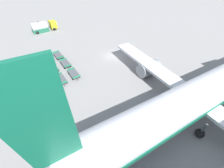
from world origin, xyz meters
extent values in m
plane|color=gray|center=(0.00, 0.00, 0.00)|extent=(500.00, 500.00, 0.00)
cylinder|color=white|center=(19.10, 5.35, 3.65)|extent=(7.31, 40.17, 4.35)
cube|color=#146B4C|center=(20.53, -13.76, 9.93)|extent=(0.52, 3.27, 8.21)
cube|color=white|center=(20.55, -14.01, 4.30)|extent=(10.44, 1.90, 0.24)
cube|color=white|center=(19.22, 3.76, 2.67)|extent=(37.21, 5.59, 0.44)
cylinder|color=gray|center=(9.26, 3.42, 1.38)|extent=(2.97, 4.28, 2.67)
cube|color=#146B4C|center=(19.10, 5.35, 2.89)|extent=(7.10, 36.19, 0.78)
cylinder|color=#56565B|center=(22.46, 1.60, 1.56)|extent=(0.24, 0.24, 2.00)
sphere|color=black|center=(22.46, 1.60, 0.56)|extent=(1.12, 1.12, 1.12)
cylinder|color=#56565B|center=(16.34, 1.14, 1.56)|extent=(0.24, 0.24, 2.00)
sphere|color=black|center=(16.34, 1.14, 0.56)|extent=(1.12, 1.12, 1.12)
cube|color=yellow|center=(-24.02, -9.84, 1.49)|extent=(2.84, 2.28, 2.16)
cube|color=#236B4C|center=(-23.20, -13.88, 0.57)|extent=(3.40, 5.02, 1.14)
cylinder|color=silver|center=(-23.20, -13.88, 1.73)|extent=(3.27, 4.78, 2.44)
sphere|color=#333338|center=(-23.20, -13.88, 2.95)|extent=(0.44, 0.44, 0.44)
sphere|color=black|center=(-22.79, -9.85, 0.45)|extent=(0.90, 0.90, 0.90)
sphere|color=black|center=(-25.15, -10.33, 0.45)|extent=(0.90, 0.90, 0.90)
sphere|color=black|center=(-21.75, -14.97, 0.45)|extent=(0.90, 0.90, 0.90)
sphere|color=black|center=(-24.11, -15.45, 0.45)|extent=(0.90, 0.90, 0.90)
cube|color=#515459|center=(-3.28, -18.92, 0.55)|extent=(3.30, 1.94, 0.10)
cube|color=#237F56|center=(-1.78, -18.69, 0.76)|extent=(0.30, 1.49, 0.32)
cube|color=#237F56|center=(-4.78, -19.14, 0.76)|extent=(0.30, 1.49, 0.32)
cube|color=#333338|center=(-1.39, -18.64, 0.43)|extent=(0.70, 0.16, 0.06)
sphere|color=black|center=(-2.11, -19.39, 0.18)|extent=(0.36, 0.36, 0.36)
sphere|color=black|center=(-2.30, -18.13, 0.18)|extent=(0.36, 0.36, 0.36)
sphere|color=black|center=(-4.27, -19.70, 0.18)|extent=(0.36, 0.36, 0.36)
sphere|color=black|center=(-4.45, -18.45, 0.18)|extent=(0.36, 0.36, 0.36)
cube|color=#515459|center=(0.78, -18.26, 0.55)|extent=(3.34, 2.05, 0.10)
cube|color=#237F56|center=(2.27, -17.98, 0.76)|extent=(0.36, 1.48, 0.32)
cube|color=#237F56|center=(-0.72, -18.55, 0.76)|extent=(0.36, 1.48, 0.32)
cube|color=#333338|center=(2.65, -17.91, 0.43)|extent=(0.70, 0.19, 0.06)
sphere|color=black|center=(1.97, -18.68, 0.18)|extent=(0.36, 0.36, 0.36)
sphere|color=black|center=(1.73, -17.43, 0.18)|extent=(0.36, 0.36, 0.36)
sphere|color=black|center=(-0.18, -19.09, 0.18)|extent=(0.36, 0.36, 0.36)
sphere|color=black|center=(-0.41, -17.84, 0.18)|extent=(0.36, 0.36, 0.36)
cube|color=#515459|center=(4.95, -17.43, 0.55)|extent=(3.38, 2.17, 0.10)
cube|color=#237F56|center=(6.43, -17.08, 0.76)|extent=(0.42, 1.47, 0.32)
cube|color=#237F56|center=(3.48, -17.78, 0.76)|extent=(0.42, 1.47, 0.32)
cube|color=#333338|center=(6.81, -16.99, 0.43)|extent=(0.70, 0.22, 0.06)
sphere|color=black|center=(6.16, -17.80, 0.18)|extent=(0.36, 0.36, 0.36)
sphere|color=black|center=(5.87, -16.56, 0.18)|extent=(0.36, 0.36, 0.36)
sphere|color=black|center=(4.04, -18.30, 0.18)|extent=(0.36, 0.36, 0.36)
sphere|color=black|center=(3.75, -17.06, 0.18)|extent=(0.36, 0.36, 0.36)
cube|color=#515459|center=(-3.85, -16.38, 0.55)|extent=(3.36, 2.12, 0.10)
cube|color=#237F56|center=(-2.37, -16.06, 0.76)|extent=(0.40, 1.48, 0.32)
cube|color=#237F56|center=(-5.34, -16.70, 0.76)|extent=(0.40, 1.48, 0.32)
cube|color=#333338|center=(-1.99, -15.98, 0.43)|extent=(0.70, 0.21, 0.06)
sphere|color=black|center=(-2.65, -16.77, 0.18)|extent=(0.36, 0.36, 0.36)
sphere|color=black|center=(-2.92, -15.53, 0.18)|extent=(0.36, 0.36, 0.36)
sphere|color=black|center=(-4.79, -17.23, 0.18)|extent=(0.36, 0.36, 0.36)
sphere|color=black|center=(-5.06, -15.99, 0.18)|extent=(0.36, 0.36, 0.36)
cube|color=#515459|center=(0.24, -15.63, 0.55)|extent=(3.39, 2.22, 0.10)
cube|color=#237F56|center=(1.71, -15.26, 0.76)|extent=(0.45, 1.47, 0.32)
cube|color=#237F56|center=(-1.23, -16.00, 0.76)|extent=(0.45, 1.47, 0.32)
cube|color=#333338|center=(2.09, -15.16, 0.43)|extent=(0.69, 0.23, 0.06)
sphere|color=black|center=(1.46, -15.98, 0.18)|extent=(0.36, 0.36, 0.36)
sphere|color=black|center=(1.14, -14.74, 0.18)|extent=(0.36, 0.36, 0.36)
sphere|color=black|center=(-0.66, -16.51, 0.18)|extent=(0.36, 0.36, 0.36)
sphere|color=black|center=(-0.97, -15.28, 0.18)|extent=(0.36, 0.36, 0.36)
cube|color=#515459|center=(4.64, -14.91, 0.55)|extent=(3.37, 2.15, 0.10)
cube|color=#237F56|center=(6.13, -14.57, 0.76)|extent=(0.41, 1.48, 0.32)
cube|color=#237F56|center=(3.16, -15.25, 0.76)|extent=(0.41, 1.48, 0.32)
cube|color=#333338|center=(6.51, -14.48, 0.43)|extent=(0.70, 0.21, 0.06)
sphere|color=black|center=(5.85, -15.29, 0.18)|extent=(0.36, 0.36, 0.36)
sphere|color=black|center=(5.57, -14.05, 0.18)|extent=(0.36, 0.36, 0.36)
sphere|color=black|center=(3.72, -15.77, 0.18)|extent=(0.36, 0.36, 0.36)
sphere|color=black|center=(3.44, -14.53, 0.18)|extent=(0.36, 0.36, 0.36)
cube|color=#515459|center=(-4.29, -13.79, 0.55)|extent=(3.38, 2.18, 0.10)
cube|color=#237F56|center=(-2.81, -13.44, 0.76)|extent=(0.42, 1.47, 0.32)
cube|color=#237F56|center=(-5.77, -14.14, 0.76)|extent=(0.42, 1.47, 0.32)
cube|color=#333338|center=(-2.43, -13.35, 0.43)|extent=(0.69, 0.22, 0.06)
sphere|color=black|center=(-3.08, -14.15, 0.18)|extent=(0.36, 0.36, 0.36)
sphere|color=black|center=(-3.37, -12.92, 0.18)|extent=(0.36, 0.36, 0.36)
sphere|color=black|center=(-5.20, -14.66, 0.18)|extent=(0.36, 0.36, 0.36)
sphere|color=black|center=(-5.50, -13.42, 0.18)|extent=(0.36, 0.36, 0.36)
cube|color=#515459|center=(-0.20, -13.19, 0.55)|extent=(3.38, 2.18, 0.10)
cube|color=#237F56|center=(1.28, -12.84, 0.76)|extent=(0.42, 1.47, 0.32)
cube|color=#237F56|center=(-1.68, -13.54, 0.76)|extent=(0.42, 1.47, 0.32)
cube|color=#333338|center=(1.66, -12.75, 0.43)|extent=(0.69, 0.22, 0.06)
sphere|color=black|center=(1.01, -13.56, 0.18)|extent=(0.36, 0.36, 0.36)
sphere|color=black|center=(0.71, -12.32, 0.18)|extent=(0.36, 0.36, 0.36)
sphere|color=black|center=(-1.12, -14.06, 0.18)|extent=(0.36, 0.36, 0.36)
sphere|color=black|center=(-1.41, -12.82, 0.18)|extent=(0.36, 0.36, 0.36)
cube|color=#515459|center=(4.18, -12.32, 0.55)|extent=(3.33, 2.01, 0.10)
cube|color=#237F56|center=(5.67, -12.06, 0.76)|extent=(0.33, 1.49, 0.32)
cube|color=#237F56|center=(2.68, -12.58, 0.76)|extent=(0.33, 1.49, 0.32)
cube|color=#333338|center=(6.06, -12.00, 0.43)|extent=(0.70, 0.18, 0.06)
sphere|color=black|center=(5.36, -12.76, 0.18)|extent=(0.36, 0.36, 0.36)
sphere|color=black|center=(5.14, -11.51, 0.18)|extent=(0.36, 0.36, 0.36)
sphere|color=black|center=(3.21, -13.14, 0.18)|extent=(0.36, 0.36, 0.36)
sphere|color=black|center=(2.99, -11.88, 0.18)|extent=(0.36, 0.36, 0.36)
cube|color=#515459|center=(-4.86, -11.35, 0.55)|extent=(3.33, 2.01, 0.10)
cube|color=#237F56|center=(-3.37, -11.08, 0.76)|extent=(0.34, 1.49, 0.32)
cube|color=#237F56|center=(-6.36, -11.61, 0.76)|extent=(0.34, 1.49, 0.32)
cube|color=#333338|center=(-2.98, -11.02, 0.43)|extent=(0.70, 0.18, 0.06)
sphere|color=black|center=(-3.68, -11.78, 0.18)|extent=(0.36, 0.36, 0.36)
sphere|color=black|center=(-3.90, -10.53, 0.18)|extent=(0.36, 0.36, 0.36)
sphere|color=black|center=(-5.83, -12.16, 0.18)|extent=(0.36, 0.36, 0.36)
sphere|color=black|center=(-6.05, -10.91, 0.18)|extent=(0.36, 0.36, 0.36)
cube|color=#515459|center=(-0.78, -10.52, 0.55)|extent=(3.32, 1.98, 0.10)
cube|color=#237F56|center=(0.72, -10.27, 0.76)|extent=(0.32, 1.49, 0.32)
cube|color=#237F56|center=(-2.28, -10.77, 0.76)|extent=(0.32, 1.49, 0.32)
cube|color=#333338|center=(1.11, -10.21, 0.43)|extent=(0.70, 0.17, 0.06)
sphere|color=black|center=(0.40, -10.97, 0.18)|extent=(0.36, 0.36, 0.36)
sphere|color=black|center=(0.20, -9.72, 0.18)|extent=(0.36, 0.36, 0.36)
sphere|color=black|center=(-1.75, -11.32, 0.18)|extent=(0.36, 0.36, 0.36)
sphere|color=black|center=(-1.96, -10.07, 0.18)|extent=(0.36, 0.36, 0.36)
cube|color=#515459|center=(3.54, -9.77, 0.55)|extent=(3.29, 1.91, 0.10)
cube|color=#237F56|center=(5.04, -9.56, 0.76)|extent=(0.29, 1.49, 0.32)
cube|color=#237F56|center=(2.03, -9.98, 0.76)|extent=(0.29, 1.49, 0.32)
cube|color=#333338|center=(5.43, -9.51, 0.43)|extent=(0.70, 0.16, 0.06)
sphere|color=black|center=(4.71, -10.25, 0.18)|extent=(0.36, 0.36, 0.36)
sphere|color=black|center=(4.53, -8.99, 0.18)|extent=(0.36, 0.36, 0.36)
sphere|color=black|center=(2.54, -10.55, 0.18)|extent=(0.36, 0.36, 0.36)
sphere|color=black|center=(2.37, -9.30, 0.18)|extent=(0.36, 0.36, 0.36)
camera|label=1|loc=(25.66, -12.06, 16.55)|focal=22.00mm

